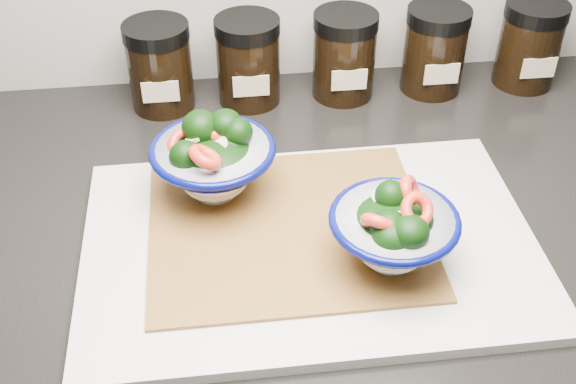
{
  "coord_description": "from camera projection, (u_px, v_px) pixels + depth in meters",
  "views": [
    {
      "loc": [
        -0.18,
        0.88,
        1.4
      ],
      "look_at": [
        -0.12,
        1.42,
        0.96
      ],
      "focal_mm": 45.0,
      "sensor_mm": 36.0,
      "label": 1
    }
  ],
  "objects": [
    {
      "name": "countertop",
      "position": [
        392.0,
        223.0,
        0.79
      ],
      "size": [
        3.5,
        0.6,
        0.04
      ],
      "primitive_type": "cube",
      "color": "black",
      "rests_on": "cabinet"
    },
    {
      "name": "cutting_board",
      "position": [
        310.0,
        245.0,
        0.72
      ],
      "size": [
        0.45,
        0.3,
        0.01
      ],
      "primitive_type": "cube",
      "color": "beige",
      "rests_on": "countertop"
    },
    {
      "name": "bamboo_mat",
      "position": [
        288.0,
        227.0,
        0.73
      ],
      "size": [
        0.28,
        0.24,
        0.0
      ],
      "primitive_type": "cube",
      "color": "#A77332",
      "rests_on": "cutting_board"
    },
    {
      "name": "bowl_left",
      "position": [
        213.0,
        160.0,
        0.75
      ],
      "size": [
        0.13,
        0.13,
        0.09
      ],
      "rotation": [
        0.0,
        0.0,
        -0.25
      ],
      "color": "white",
      "rests_on": "bamboo_mat"
    },
    {
      "name": "bowl_right",
      "position": [
        394.0,
        231.0,
        0.67
      ],
      "size": [
        0.12,
        0.12,
        0.09
      ],
      "rotation": [
        0.0,
        0.0,
        0.08
      ],
      "color": "white",
      "rests_on": "bamboo_mat"
    },
    {
      "name": "spice_jar_a",
      "position": [
        160.0,
        66.0,
        0.9
      ],
      "size": [
        0.08,
        0.08,
        0.11
      ],
      "color": "black",
      "rests_on": "countertop"
    },
    {
      "name": "spice_jar_b",
      "position": [
        248.0,
        61.0,
        0.91
      ],
      "size": [
        0.08,
        0.08,
        0.11
      ],
      "color": "black",
      "rests_on": "countertop"
    },
    {
      "name": "spice_jar_c",
      "position": [
        344.0,
        55.0,
        0.92
      ],
      "size": [
        0.08,
        0.08,
        0.11
      ],
      "color": "black",
      "rests_on": "countertop"
    },
    {
      "name": "spice_jar_d",
      "position": [
        435.0,
        50.0,
        0.93
      ],
      "size": [
        0.08,
        0.08,
        0.11
      ],
      "color": "black",
      "rests_on": "countertop"
    },
    {
      "name": "spice_jar_e",
      "position": [
        530.0,
        44.0,
        0.95
      ],
      "size": [
        0.08,
        0.08,
        0.11
      ],
      "color": "black",
      "rests_on": "countertop"
    }
  ]
}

